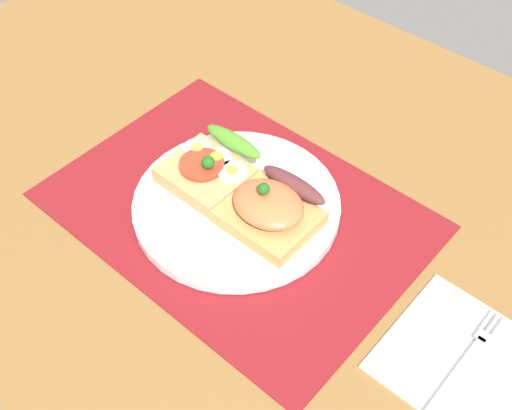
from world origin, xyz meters
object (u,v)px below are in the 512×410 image
Objects in this scene: napkin at (458,359)px; fork at (466,361)px; sandwich_egg_tomato at (211,167)px; sandwich_salmon at (270,209)px; plate at (237,205)px.

napkin is 0.97× the size of fork.
sandwich_egg_tomato is 9.77cm from sandwich_salmon.
napkin is (29.23, -0.30, -0.69)cm from plate.
sandwich_salmon reaches higher than napkin.
sandwich_salmon reaches higher than plate.
napkin is (34.13, -1.34, -2.92)cm from sandwich_egg_tomato.
plate is at bearing 179.61° from fork.
fork is (25.14, -0.45, -2.90)cm from sandwich_salmon.
sandwich_egg_tomato is (-4.90, 1.04, 2.23)cm from plate.
sandwich_salmon is at bearing 178.96° from fork.
fork is at bearing 7.76° from napkin.
fork is (34.86, -1.24, -2.46)cm from sandwich_egg_tomato.
sandwich_egg_tomato is 0.67× the size of fork.
sandwich_egg_tomato is 34.97cm from fork.
plate is 2.35× the size of sandwich_salmon.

